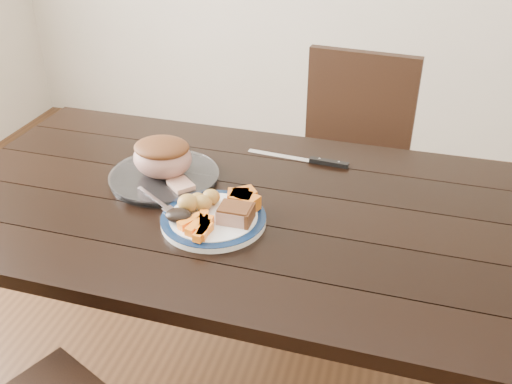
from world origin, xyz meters
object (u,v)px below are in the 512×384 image
(serving_platter, at_px, (164,178))
(pork_slice, at_px, (235,214))
(chair_far, at_px, (349,163))
(dinner_plate, at_px, (214,220))
(fork, at_px, (160,203))
(carving_knife, at_px, (316,161))
(dining_table, at_px, (231,228))
(roast_joint, at_px, (163,158))

(serving_platter, bearing_deg, pork_slice, -32.63)
(chair_far, height_order, dinner_plate, chair_far)
(dinner_plate, xyz_separation_m, fork, (-0.16, 0.02, 0.01))
(fork, bearing_deg, serving_platter, 142.78)
(dinner_plate, height_order, fork, fork)
(dinner_plate, xyz_separation_m, carving_knife, (0.19, 0.39, -0.00))
(dinner_plate, relative_size, pork_slice, 3.30)
(serving_platter, bearing_deg, dining_table, -13.76)
(roast_joint, height_order, carving_knife, roast_joint)
(chair_far, bearing_deg, dinner_plate, 79.10)
(serving_platter, distance_m, carving_knife, 0.46)
(fork, distance_m, roast_joint, 0.16)
(fork, bearing_deg, roast_joint, 142.78)
(chair_far, bearing_deg, dining_table, 77.15)
(pork_slice, bearing_deg, serving_platter, 147.37)
(dining_table, distance_m, chair_far, 0.79)
(chair_far, bearing_deg, fork, 69.40)
(pork_slice, xyz_separation_m, roast_joint, (-0.27, 0.17, 0.03))
(fork, height_order, roast_joint, roast_joint)
(dining_table, height_order, roast_joint, roast_joint)
(chair_far, height_order, roast_joint, chair_far)
(roast_joint, bearing_deg, chair_far, 56.30)
(serving_platter, xyz_separation_m, carving_knife, (0.40, 0.23, -0.00))
(chair_far, xyz_separation_m, pork_slice, (-0.19, -0.86, 0.26))
(fork, bearing_deg, dinner_plate, 26.04)
(chair_far, distance_m, carving_knife, 0.52)
(chair_far, distance_m, roast_joint, 0.88)
(chair_far, bearing_deg, serving_platter, 61.64)
(chair_far, distance_m, serving_platter, 0.86)
(serving_platter, distance_m, fork, 0.16)
(roast_joint, bearing_deg, dinner_plate, -38.64)
(chair_far, relative_size, pork_slice, 11.43)
(pork_slice, distance_m, carving_knife, 0.42)
(carving_knife, bearing_deg, serving_platter, -145.64)
(serving_platter, bearing_deg, fork, -70.49)
(chair_far, relative_size, serving_platter, 3.04)
(serving_platter, height_order, carving_knife, serving_platter)
(dinner_plate, bearing_deg, dining_table, 87.16)
(fork, bearing_deg, carving_knife, 80.26)
(serving_platter, xyz_separation_m, pork_slice, (0.27, -0.17, 0.03))
(fork, bearing_deg, pork_slice, 26.72)
(fork, relative_size, carving_knife, 0.49)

